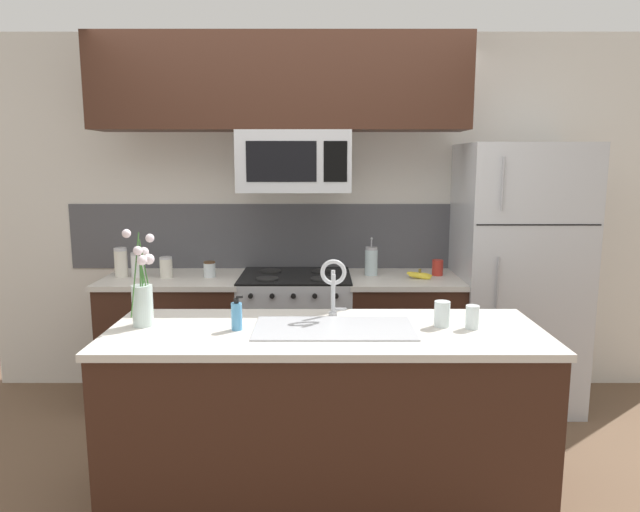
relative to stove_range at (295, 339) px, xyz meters
name	(u,v)px	position (x,y,z in m)	size (l,w,h in m)	color
ground_plane	(289,467)	(0.00, -0.90, -0.46)	(10.00, 10.00, 0.00)	brown
rear_partition	(337,216)	(0.30, 0.38, 0.84)	(5.20, 0.10, 2.60)	silver
splash_band	(297,236)	(0.00, 0.32, 0.69)	(3.36, 0.01, 0.48)	#4C4C51
back_counter_left	(176,340)	(-0.84, 0.00, -0.01)	(0.96, 0.65, 0.91)	#381E14
back_counter_right	(402,340)	(0.76, 0.00, -0.01)	(0.78, 0.65, 0.91)	#381E14
stove_range	(295,339)	(0.00, 0.00, 0.00)	(0.76, 0.64, 0.93)	#B7BABF
microwave	(294,162)	(0.00, -0.02, 1.24)	(0.74, 0.40, 0.40)	#B7BABF
upper_cabinet_band	(280,83)	(-0.09, -0.05, 1.74)	(2.44, 0.34, 0.60)	#381E14
refrigerator	(515,276)	(1.54, 0.02, 0.45)	(0.81, 0.74, 1.82)	#B7BABF
storage_jar_tall	(120,262)	(-1.21, 0.00, 0.55)	(0.09, 0.09, 0.20)	silver
storage_jar_medium	(138,265)	(-1.09, 0.01, 0.53)	(0.10, 0.10, 0.17)	silver
storage_jar_short	(166,267)	(-0.89, -0.02, 0.52)	(0.09, 0.09, 0.14)	silver
storage_jar_squat	(209,269)	(-0.59, -0.01, 0.50)	(0.08, 0.08, 0.11)	silver
banana_bunch	(419,275)	(0.85, -0.06, 0.47)	(0.19, 0.12, 0.08)	yellow
french_press	(371,261)	(0.53, 0.06, 0.55)	(0.09, 0.09, 0.27)	silver
coffee_tin	(437,268)	(1.00, 0.05, 0.50)	(0.08, 0.08, 0.11)	#B22D23
island_counter	(325,418)	(0.20, -1.25, -0.01)	(2.08, 0.74, 0.91)	#381E14
kitchen_sink	(334,343)	(0.24, -1.25, 0.38)	(0.76, 0.39, 0.16)	#ADAFB5
sink_faucet	(333,280)	(0.24, -1.06, 0.65)	(0.14, 0.14, 0.31)	#B7BABF
dish_soap_bottle	(236,316)	(-0.22, -1.26, 0.52)	(0.06, 0.05, 0.16)	#4C93C6
drinking_glass	(442,314)	(0.76, -1.21, 0.51)	(0.08, 0.08, 0.12)	silver
spare_glass	(472,317)	(0.90, -1.25, 0.50)	(0.06, 0.06, 0.11)	silver
flower_vase	(142,297)	(-0.69, -1.20, 0.59)	(0.12, 0.22, 0.48)	silver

